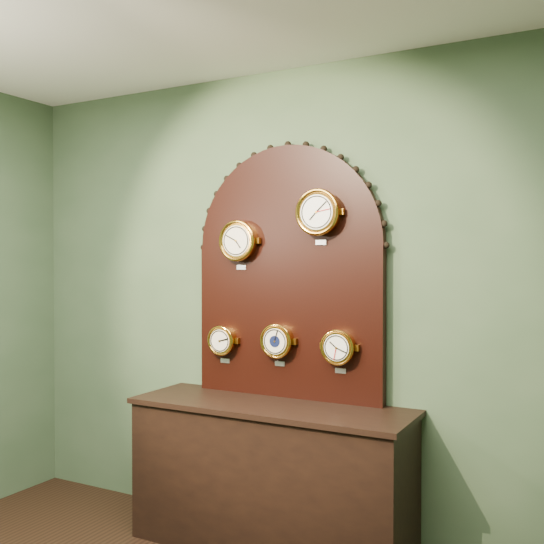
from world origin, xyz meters
The scene contains 8 objects.
wall_back centered at (0.00, 2.50, 1.40)m, with size 4.00×4.00×0.00m, color #425A3D.
shop_counter centered at (0.00, 2.23, 0.40)m, with size 1.60×0.50×0.80m, color black.
display_board centered at (0.00, 2.45, 1.63)m, with size 1.26×0.06×1.53m.
roman_clock centered at (-0.30, 2.38, 1.76)m, with size 0.25×0.08×0.30m.
arabic_clock centered at (0.23, 2.38, 1.92)m, with size 0.27×0.08×0.32m.
hygrometer centered at (-0.42, 2.38, 1.15)m, with size 0.19×0.08×0.24m.
barometer centered at (-0.04, 2.38, 1.17)m, with size 0.21×0.08×0.26m.
tide_clock centered at (0.35, 2.38, 1.16)m, with size 0.20×0.08×0.25m.
Camera 1 is at (1.71, -0.93, 1.65)m, focal length 41.93 mm.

